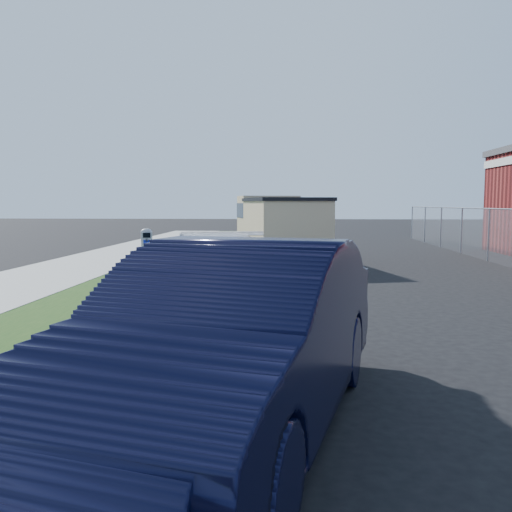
# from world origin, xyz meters

# --- Properties ---
(ground) EXTENTS (120.00, 120.00, 0.00)m
(ground) POSITION_xyz_m (0.00, 0.00, 0.00)
(ground) COLOR black
(ground) RESTS_ON ground
(streetside) EXTENTS (6.12, 50.00, 0.15)m
(streetside) POSITION_xyz_m (-5.57, 2.00, 0.07)
(streetside) COLOR gray
(streetside) RESTS_ON ground
(parking_meter) EXTENTS (0.23, 0.18, 1.42)m
(parking_meter) POSITION_xyz_m (-3.19, -0.03, 1.16)
(parking_meter) COLOR #3F4247
(parking_meter) RESTS_ON ground
(white_wagon) EXTENTS (2.35, 5.13, 1.45)m
(white_wagon) POSITION_xyz_m (-2.02, -0.25, 0.73)
(white_wagon) COLOR white
(white_wagon) RESTS_ON ground
(navy_sedan) EXTENTS (2.88, 5.28, 1.65)m
(navy_sedan) POSITION_xyz_m (-1.21, -4.50, 0.82)
(navy_sedan) COLOR black
(navy_sedan) RESTS_ON ground
(dump_truck) EXTENTS (3.47, 6.09, 2.25)m
(dump_truck) POSITION_xyz_m (-1.21, 9.36, 1.27)
(dump_truck) COLOR black
(dump_truck) RESTS_ON ground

